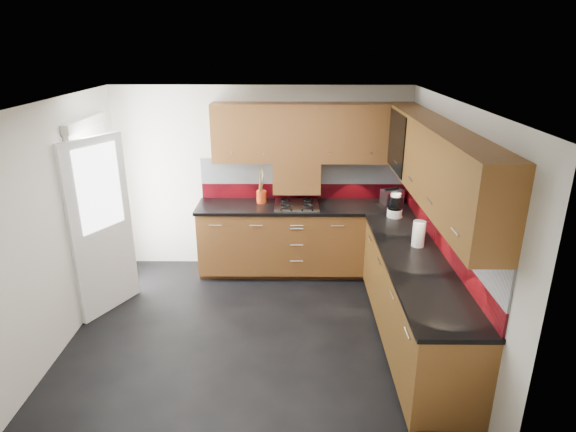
{
  "coord_description": "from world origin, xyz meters",
  "views": [
    {
      "loc": [
        0.4,
        -4.3,
        2.92
      ],
      "look_at": [
        0.35,
        0.65,
        1.1
      ],
      "focal_mm": 30.0,
      "sensor_mm": 36.0,
      "label": 1
    }
  ],
  "objects_px": {
    "utensil_pot": "(261,195)",
    "toaster": "(392,196)",
    "gas_hob": "(297,205)",
    "food_processor": "(395,206)"
  },
  "relations": [
    {
      "from": "utensil_pot",
      "to": "toaster",
      "type": "height_order",
      "value": "utensil_pot"
    },
    {
      "from": "gas_hob",
      "to": "food_processor",
      "type": "height_order",
      "value": "food_processor"
    },
    {
      "from": "toaster",
      "to": "food_processor",
      "type": "distance_m",
      "value": 0.51
    },
    {
      "from": "utensil_pot",
      "to": "food_processor",
      "type": "relative_size",
      "value": 1.54
    },
    {
      "from": "food_processor",
      "to": "utensil_pot",
      "type": "bearing_deg",
      "value": 162.24
    },
    {
      "from": "gas_hob",
      "to": "toaster",
      "type": "distance_m",
      "value": 1.23
    },
    {
      "from": "toaster",
      "to": "gas_hob",
      "type": "bearing_deg",
      "value": -174.58
    },
    {
      "from": "utensil_pot",
      "to": "toaster",
      "type": "relative_size",
      "value": 1.5
    },
    {
      "from": "gas_hob",
      "to": "food_processor",
      "type": "relative_size",
      "value": 1.87
    },
    {
      "from": "toaster",
      "to": "food_processor",
      "type": "xyz_separation_m",
      "value": [
        -0.06,
        -0.5,
        0.04
      ]
    }
  ]
}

